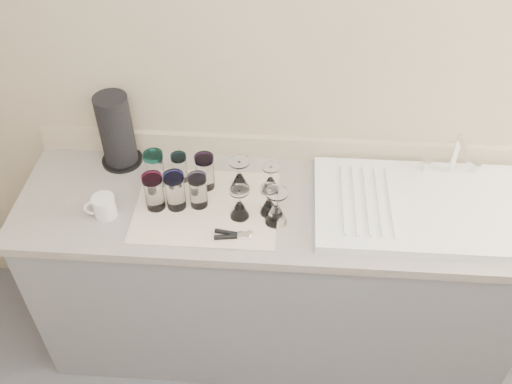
# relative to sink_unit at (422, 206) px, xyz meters

# --- Properties ---
(counter_unit) EXTENTS (2.06, 0.62, 0.90)m
(counter_unit) POSITION_rel_sink_unit_xyz_m (-0.55, -0.00, -0.47)
(counter_unit) COLOR slate
(counter_unit) RESTS_ON ground
(sink_unit) EXTENTS (0.82, 0.50, 0.22)m
(sink_unit) POSITION_rel_sink_unit_xyz_m (0.00, 0.00, 0.00)
(sink_unit) COLOR white
(sink_unit) RESTS_ON counter_unit
(dish_towel) EXTENTS (0.55, 0.42, 0.01)m
(dish_towel) POSITION_rel_sink_unit_xyz_m (-0.83, -0.05, -0.02)
(dish_towel) COLOR white
(dish_towel) RESTS_ON counter_unit
(tumbler_teal) EXTENTS (0.08, 0.08, 0.16)m
(tumbler_teal) POSITION_rel_sink_unit_xyz_m (-1.04, 0.07, 0.07)
(tumbler_teal) COLOR white
(tumbler_teal) RESTS_ON dish_towel
(tumbler_cyan) EXTENTS (0.06, 0.06, 0.13)m
(tumbler_cyan) POSITION_rel_sink_unit_xyz_m (-0.95, 0.10, 0.05)
(tumbler_cyan) COLOR white
(tumbler_cyan) RESTS_ON dish_towel
(tumbler_purple) EXTENTS (0.08, 0.08, 0.15)m
(tumbler_purple) POSITION_rel_sink_unit_xyz_m (-0.85, 0.07, 0.07)
(tumbler_purple) COLOR white
(tumbler_purple) RESTS_ON dish_towel
(tumbler_magenta) EXTENTS (0.08, 0.08, 0.15)m
(tumbler_magenta) POSITION_rel_sink_unit_xyz_m (-1.02, -0.06, 0.07)
(tumbler_magenta) COLOR white
(tumbler_magenta) RESTS_ON dish_towel
(tumbler_blue) EXTENTS (0.08, 0.08, 0.16)m
(tumbler_blue) POSITION_rel_sink_unit_xyz_m (-0.94, -0.05, 0.07)
(tumbler_blue) COLOR white
(tumbler_blue) RESTS_ON dish_towel
(tumbler_lavender) EXTENTS (0.07, 0.07, 0.14)m
(tumbler_lavender) POSITION_rel_sink_unit_xyz_m (-0.86, -0.04, 0.06)
(tumbler_lavender) COLOR white
(tumbler_lavender) RESTS_ON dish_towel
(goblet_back_left) EXTENTS (0.08, 0.08, 0.15)m
(goblet_back_left) POSITION_rel_sink_unit_xyz_m (-0.71, 0.06, 0.04)
(goblet_back_left) COLOR white
(goblet_back_left) RESTS_ON dish_towel
(goblet_back_right) EXTENTS (0.07, 0.07, 0.13)m
(goblet_back_right) POSITION_rel_sink_unit_xyz_m (-0.59, 0.06, 0.03)
(goblet_back_right) COLOR white
(goblet_back_right) RESTS_ON dish_towel
(goblet_front_left) EXTENTS (0.07, 0.07, 0.13)m
(goblet_front_left) POSITION_rel_sink_unit_xyz_m (-0.70, -0.09, 0.03)
(goblet_front_left) COLOR white
(goblet_front_left) RESTS_ON dish_towel
(goblet_front_right) EXTENTS (0.07, 0.07, 0.13)m
(goblet_front_right) POSITION_rel_sink_unit_xyz_m (-0.59, -0.06, 0.03)
(goblet_front_right) COLOR white
(goblet_front_right) RESTS_ON dish_towel
(goblet_extra) EXTENTS (0.08, 0.08, 0.15)m
(goblet_extra) POSITION_rel_sink_unit_xyz_m (-0.56, -0.11, 0.04)
(goblet_extra) COLOR white
(goblet_extra) RESTS_ON dish_towel
(can_opener) EXTENTS (0.14, 0.05, 0.02)m
(can_opener) POSITION_rel_sink_unit_xyz_m (-0.71, -0.20, -0.00)
(can_opener) COLOR silver
(can_opener) RESTS_ON dish_towel
(white_mug) EXTENTS (0.13, 0.11, 0.09)m
(white_mug) POSITION_rel_sink_unit_xyz_m (-1.21, -0.11, 0.03)
(white_mug) COLOR silver
(white_mug) RESTS_ON counter_unit
(paper_towel_roll) EXTENTS (0.17, 0.17, 0.32)m
(paper_towel_roll) POSITION_rel_sink_unit_xyz_m (-1.22, 0.21, 0.14)
(paper_towel_roll) COLOR black
(paper_towel_roll) RESTS_ON counter_unit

